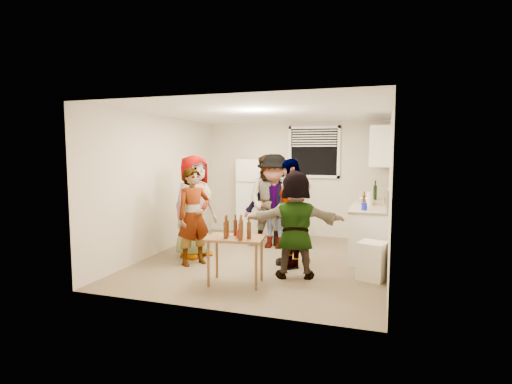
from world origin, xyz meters
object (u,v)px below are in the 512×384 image
(refrigerator, at_px, (256,198))
(guest_black, at_px, (290,266))
(wine_bottle, at_px, (375,200))
(guest_stripe, at_px, (194,264))
(kettle, at_px, (368,204))
(beer_bottle_counter, at_px, (364,208))
(blue_cup, at_px, (364,210))
(guest_back_right, at_px, (274,247))
(guest_back_left, at_px, (269,247))
(trash_bin, at_px, (372,263))
(red_cup, at_px, (240,238))
(guest_orange, at_px, (295,277))
(beer_bottle_table, at_px, (236,235))
(serving_table, at_px, (236,284))
(guest_grey, at_px, (195,256))

(refrigerator, xyz_separation_m, guest_black, (1.24, -2.08, -0.85))
(refrigerator, height_order, wine_bottle, refrigerator)
(wine_bottle, bearing_deg, guest_stripe, -138.75)
(refrigerator, distance_m, kettle, 2.51)
(kettle, height_order, beer_bottle_counter, beer_bottle_counter)
(blue_cup, xyz_separation_m, guest_back_right, (-1.71, 0.62, -0.90))
(blue_cup, bearing_deg, refrigerator, 146.55)
(guest_back_left, bearing_deg, trash_bin, -31.34)
(blue_cup, xyz_separation_m, guest_back_left, (-1.80, 0.62, -0.90))
(blue_cup, bearing_deg, red_cup, -133.90)
(kettle, height_order, guest_orange, kettle)
(blue_cup, distance_m, trash_bin, 1.06)
(beer_bottle_table, bearing_deg, guest_black, 60.13)
(red_cup, height_order, guest_black, red_cup)
(red_cup, height_order, guest_orange, red_cup)
(wine_bottle, xyz_separation_m, beer_bottle_counter, (-0.15, -1.23, 0.00))
(blue_cup, xyz_separation_m, serving_table, (-1.66, -1.60, -0.90))
(trash_bin, bearing_deg, guest_grey, 172.74)
(guest_orange, bearing_deg, blue_cup, -145.47)
(guest_orange, bearing_deg, guest_back_left, -76.36)
(guest_orange, bearing_deg, beer_bottle_counter, -137.51)
(guest_black, bearing_deg, trash_bin, 43.03)
(guest_orange, bearing_deg, trash_bin, 177.95)
(blue_cup, relative_size, guest_back_left, 0.07)
(red_cup, bearing_deg, guest_back_left, 95.54)
(wine_bottle, xyz_separation_m, red_cup, (-1.71, -3.19, -0.23))
(beer_bottle_counter, distance_m, guest_stripe, 3.04)
(guest_back_left, bearing_deg, beer_bottle_counter, -4.89)
(kettle, xyz_separation_m, trash_bin, (0.14, -1.65, -0.65))
(beer_bottle_table, distance_m, guest_grey, 1.74)
(guest_black, bearing_deg, guest_stripe, -110.46)
(red_cup, bearing_deg, guest_back_right, 93.26)
(refrigerator, height_order, blue_cup, refrigerator)
(kettle, bearing_deg, guest_back_left, -151.83)
(refrigerator, relative_size, guest_back_left, 0.94)
(guest_black, bearing_deg, guest_back_left, 176.35)
(kettle, distance_m, guest_black, 1.99)
(serving_table, bearing_deg, wine_bottle, 60.48)
(kettle, bearing_deg, serving_table, -103.04)
(serving_table, bearing_deg, blue_cup, 44.07)
(kettle, distance_m, blue_cup, 0.83)
(trash_bin, relative_size, beer_bottle_table, 2.50)
(wine_bottle, bearing_deg, trash_bin, -89.01)
(guest_back_left, bearing_deg, blue_cup, -14.38)
(wine_bottle, relative_size, guest_black, 0.16)
(trash_bin, distance_m, guest_black, 1.35)
(trash_bin, xyz_separation_m, guest_black, (-1.30, 0.29, -0.25))
(beer_bottle_counter, xyz_separation_m, serving_table, (-1.64, -1.93, -0.90))
(trash_bin, distance_m, red_cup, 1.98)
(beer_bottle_table, bearing_deg, guest_back_right, 90.45)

